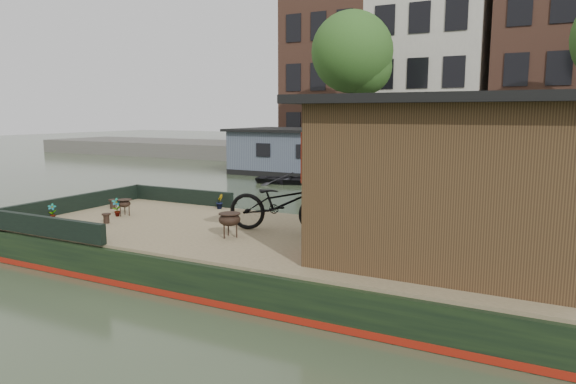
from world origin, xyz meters
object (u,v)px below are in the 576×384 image
at_px(cabin, 449,177).
at_px(potted_plant_a, 117,207).
at_px(brazier_front, 230,225).
at_px(brazier_rear, 125,207).
at_px(bicycle, 282,203).
at_px(dinghy, 290,176).

distance_m(cabin, potted_plant_a, 6.89).
distance_m(brazier_front, brazier_rear, 3.13).
bearing_deg(brazier_rear, bicycle, 3.86).
bearing_deg(brazier_front, bicycle, 54.09).
xyz_separation_m(potted_plant_a, brazier_front, (3.18, -0.45, 0.02)).
height_order(cabin, brazier_front, cabin).
xyz_separation_m(potted_plant_a, dinghy, (-1.28, 10.60, -0.55)).
height_order(brazier_rear, dinghy, brazier_rear).
bearing_deg(brazier_rear, potted_plant_a, -126.03).
height_order(potted_plant_a, brazier_front, brazier_front).
bearing_deg(bicycle, cabin, -107.81).
relative_size(brazier_rear, dinghy, 0.13).
distance_m(bicycle, potted_plant_a, 3.81).
distance_m(cabin, brazier_front, 3.80).
bearing_deg(brazier_front, brazier_rear, 169.33).
xyz_separation_m(cabin, brazier_front, (-3.63, -0.50, -1.01)).
bearing_deg(cabin, brazier_front, -172.24).
bearing_deg(cabin, brazier_rear, 179.27).
relative_size(bicycle, dinghy, 0.72).
bearing_deg(dinghy, bicycle, -166.74).
bearing_deg(dinghy, potted_plant_a, 173.83).
height_order(bicycle, potted_plant_a, bicycle).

